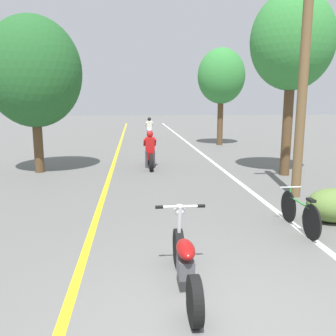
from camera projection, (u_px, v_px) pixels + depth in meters
The scene contains 12 objects.
ground_plane at pixel (217, 332), 3.86m from camera, with size 120.00×120.00×0.00m, color #60605E.
lane_stripe_center at pixel (116, 156), 16.33m from camera, with size 0.14×48.00×0.01m, color yellow.
lane_stripe_edge at pixel (203, 154), 16.71m from camera, with size 0.14×48.00×0.01m, color white.
utility_pole at pixel (304, 75), 8.80m from camera, with size 1.10×0.24×6.06m.
roadside_tree_right_near at pixel (292, 42), 11.30m from camera, with size 2.69×2.42×5.90m.
roadside_tree_right_far at pixel (221, 77), 19.67m from camera, with size 2.64×2.37×5.36m.
roadside_tree_left at pixel (33, 72), 11.95m from camera, with size 3.22×2.90×5.29m.
roadside_bush at pixel (333, 205), 7.36m from camera, with size 1.10×0.88×0.70m.
motorcycle_foreground at pixel (185, 261), 4.70m from camera, with size 0.72×2.04×1.01m.
motorcycle_rider_lead at pixel (150, 154), 13.36m from camera, with size 0.50×2.10×1.39m.
motorcycle_rider_far at pixel (149, 131), 23.48m from camera, with size 0.50×2.10×1.43m.
bicycle_parked at pixel (299, 213), 6.86m from camera, with size 0.44×1.64×0.77m.
Camera 1 is at (-0.85, -3.40, 2.47)m, focal length 38.00 mm.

